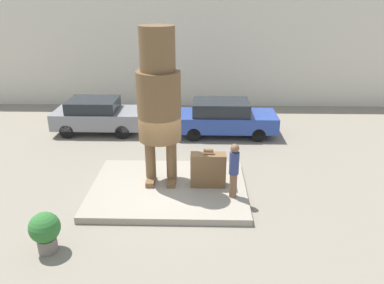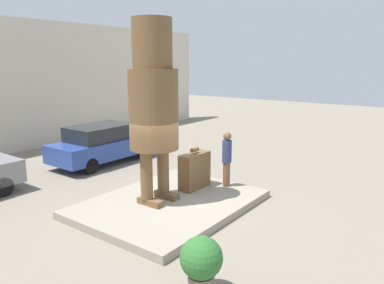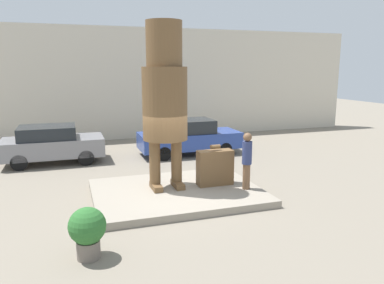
{
  "view_description": "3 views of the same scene",
  "coord_description": "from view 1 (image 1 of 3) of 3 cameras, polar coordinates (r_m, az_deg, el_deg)",
  "views": [
    {
      "loc": [
        1.03,
        -10.79,
        6.17
      ],
      "look_at": [
        0.78,
        -0.29,
        1.89
      ],
      "focal_mm": 35.0,
      "sensor_mm": 36.0,
      "label": 1
    },
    {
      "loc": [
        -7.74,
        -6.59,
        4.12
      ],
      "look_at": [
        0.85,
        -0.15,
        1.8
      ],
      "focal_mm": 35.0,
      "sensor_mm": 36.0,
      "label": 2
    },
    {
      "loc": [
        -3.06,
        -10.59,
        3.9
      ],
      "look_at": [
        0.48,
        -0.05,
        1.68
      ],
      "focal_mm": 35.0,
      "sensor_mm": 36.0,
      "label": 3
    }
  ],
  "objects": [
    {
      "name": "parked_car_grey",
      "position": [
        17.85,
        -14.22,
        4.03
      ],
      "size": [
        4.01,
        1.88,
        1.56
      ],
      "color": "gray",
      "rests_on": "ground_plane"
    },
    {
      "name": "ground_plane",
      "position": [
        12.47,
        -3.57,
        -7.54
      ],
      "size": [
        60.0,
        60.0,
        0.0
      ],
      "primitive_type": "plane",
      "color": "gray"
    },
    {
      "name": "tourist",
      "position": [
        11.37,
        6.41,
        -4.03
      ],
      "size": [
        0.3,
        0.3,
        1.76
      ],
      "color": "brown",
      "rests_on": "pedestal"
    },
    {
      "name": "parked_car_blue",
      "position": [
        17.0,
        4.91,
        3.76
      ],
      "size": [
        4.56,
        1.84,
        1.6
      ],
      "color": "#284293",
      "rests_on": "ground_plane"
    },
    {
      "name": "pedestal",
      "position": [
        12.42,
        -3.58,
        -7.1
      ],
      "size": [
        5.04,
        3.87,
        0.22
      ],
      "color": "gray",
      "rests_on": "ground_plane"
    },
    {
      "name": "statue_figure",
      "position": [
        11.59,
        -5.08,
        6.98
      ],
      "size": [
        1.36,
        1.36,
        5.02
      ],
      "color": "brown",
      "rests_on": "pedestal"
    },
    {
      "name": "planter_pot",
      "position": [
        10.23,
        -21.49,
        -12.41
      ],
      "size": [
        0.78,
        0.78,
        1.1
      ],
      "color": "#70665B",
      "rests_on": "ground_plane"
    },
    {
      "name": "giant_suitcase",
      "position": [
        12.13,
        2.47,
        -4.23
      ],
      "size": [
        1.14,
        0.44,
        1.31
      ],
      "color": "brown",
      "rests_on": "pedestal"
    },
    {
      "name": "building_backdrop",
      "position": [
        21.32,
        -1.45,
        13.65
      ],
      "size": [
        28.0,
        0.6,
        6.04
      ],
      "color": "beige",
      "rests_on": "ground_plane"
    }
  ]
}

